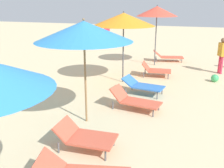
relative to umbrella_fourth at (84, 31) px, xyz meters
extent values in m
cube|color=#D8593F|center=(0.48, -2.50, -1.92)|extent=(0.54, 0.70, 0.34)
cylinder|color=olive|center=(0.00, 0.00, -1.27)|extent=(0.05, 0.05, 2.06)
cone|color=#338CD8|center=(0.00, 0.00, 0.00)|extent=(2.34, 2.34, 0.48)
sphere|color=olive|center=(0.00, 0.00, 0.27)|extent=(0.06, 0.06, 0.06)
cube|color=#D8593F|center=(1.18, 1.14, -2.07)|extent=(1.16, 0.75, 0.04)
cube|color=#D8593F|center=(0.49, 1.24, -1.87)|extent=(0.42, 0.64, 0.37)
cylinder|color=#59595E|center=(1.65, 1.33, -2.19)|extent=(0.04, 0.04, 0.21)
cylinder|color=#59595E|center=(1.58, 0.83, -2.19)|extent=(0.04, 0.04, 0.21)
cylinder|color=#59595E|center=(0.45, 1.50, -2.19)|extent=(0.04, 0.04, 0.21)
cylinder|color=#59595E|center=(0.38, 1.00, -2.19)|extent=(0.04, 0.04, 0.21)
cube|color=#D8593F|center=(0.71, -1.25, -2.05)|extent=(0.96, 0.74, 0.04)
cube|color=#D8593F|center=(0.11, -1.28, -1.89)|extent=(0.34, 0.71, 0.31)
cylinder|color=#59595E|center=(1.06, -0.93, -2.18)|extent=(0.04, 0.04, 0.23)
cylinder|color=#59595E|center=(1.09, -1.52, -2.18)|extent=(0.04, 0.04, 0.23)
cylinder|color=#59595E|center=(0.06, -0.99, -2.18)|extent=(0.04, 0.04, 0.23)
cylinder|color=#59595E|center=(0.09, -1.58, -2.18)|extent=(0.04, 0.04, 0.23)
cylinder|color=#4C4C51|center=(-0.14, 3.70, -1.23)|extent=(0.05, 0.05, 2.13)
cone|color=orange|center=(-0.14, 3.70, 0.06)|extent=(2.31, 2.31, 0.46)
sphere|color=#4C4C51|center=(-0.14, 3.70, 0.32)|extent=(0.06, 0.06, 0.06)
cube|color=#D8593F|center=(1.09, 4.91, -2.05)|extent=(0.98, 0.79, 0.04)
cube|color=#D8593F|center=(0.51, 4.85, -1.88)|extent=(0.35, 0.72, 0.33)
cylinder|color=#59595E|center=(1.41, 5.24, -2.19)|extent=(0.04, 0.04, 0.23)
cylinder|color=#59595E|center=(1.47, 4.66, -2.19)|extent=(0.04, 0.04, 0.23)
cylinder|color=#59595E|center=(0.43, 5.13, -2.19)|extent=(0.04, 0.04, 0.23)
cylinder|color=#59595E|center=(0.50, 4.55, -2.19)|extent=(0.04, 0.04, 0.23)
cube|color=blue|center=(1.10, 2.54, -2.03)|extent=(1.07, 0.77, 0.04)
cube|color=blue|center=(0.43, 2.62, -1.89)|extent=(0.45, 0.69, 0.27)
cylinder|color=#59595E|center=(1.52, 2.75, -2.17)|extent=(0.04, 0.04, 0.25)
cylinder|color=#59595E|center=(1.45, 2.21, -2.17)|extent=(0.04, 0.04, 0.25)
cylinder|color=#59595E|center=(0.45, 2.90, -2.17)|extent=(0.04, 0.04, 0.25)
cylinder|color=#59595E|center=(0.37, 2.36, -2.17)|extent=(0.04, 0.04, 0.25)
cylinder|color=#4C4C51|center=(0.51, 6.96, -1.13)|extent=(0.05, 0.05, 2.33)
cone|color=#E54C38|center=(0.51, 6.96, 0.26)|extent=(1.93, 1.93, 0.46)
sphere|color=#4C4C51|center=(0.51, 6.96, 0.52)|extent=(0.06, 0.06, 0.06)
cube|color=#D8593F|center=(1.21, 8.07, -2.08)|extent=(1.25, 0.85, 0.04)
cube|color=#D8593F|center=(0.48, 7.89, -1.90)|extent=(0.53, 0.68, 0.34)
cylinder|color=#59595E|center=(1.61, 8.43, -2.20)|extent=(0.04, 0.04, 0.20)
cylinder|color=#59595E|center=(1.73, 7.94, -2.20)|extent=(0.04, 0.04, 0.20)
cylinder|color=#59595E|center=(0.37, 8.13, -2.20)|extent=(0.04, 0.04, 0.20)
cylinder|color=#59595E|center=(0.48, 7.64, -2.20)|extent=(0.04, 0.04, 0.20)
cylinder|color=silver|center=(-3.46, 11.24, -1.86)|extent=(0.11, 0.11, 0.88)
cylinder|color=silver|center=(-3.63, 11.21, -1.86)|extent=(0.11, 0.11, 0.88)
cube|color=#D8334C|center=(-3.54, 11.23, -1.09)|extent=(0.39, 0.27, 0.66)
sphere|color=brown|center=(-3.54, 11.23, -0.64)|extent=(0.24, 0.24, 0.24)
cylinder|color=#D8334C|center=(3.43, 6.39, -1.92)|extent=(0.11, 0.11, 0.76)
cylinder|color=#D8334C|center=(3.50, 6.23, -1.92)|extent=(0.11, 0.11, 0.76)
cube|color=orange|center=(3.47, 6.31, -1.26)|extent=(0.35, 0.42, 0.57)
sphere|color=brown|center=(3.47, 6.31, -0.87)|extent=(0.21, 0.21, 0.21)
sphere|color=#3FB266|center=(3.23, 4.87, -2.15)|extent=(0.30, 0.30, 0.30)
camera|label=1|loc=(2.67, -5.71, 0.65)|focal=42.34mm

